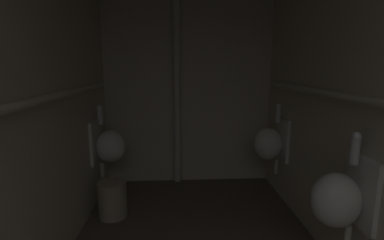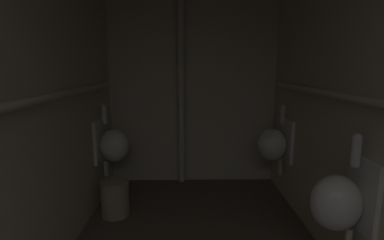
% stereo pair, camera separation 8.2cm
% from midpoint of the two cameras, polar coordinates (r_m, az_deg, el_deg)
% --- Properties ---
extents(wall_left, '(0.06, 3.80, 2.38)m').
position_cam_midpoint_polar(wall_left, '(1.85, -32.55, 2.13)').
color(wall_left, beige).
rests_on(wall_left, ground).
extents(wall_right, '(0.06, 3.80, 2.38)m').
position_cam_midpoint_polar(wall_right, '(1.97, 31.73, 2.62)').
color(wall_right, beige).
rests_on(wall_right, ground).
extents(wall_back, '(2.09, 0.06, 2.38)m').
position_cam_midpoint_polar(wall_back, '(3.48, -1.45, 6.96)').
color(wall_back, beige).
rests_on(wall_back, ground).
extents(urinal_left_mid, '(0.32, 0.30, 0.76)m').
position_cam_midpoint_polar(urinal_left_mid, '(3.08, -16.84, -4.78)').
color(urinal_left_mid, silver).
extents(urinal_right_mid, '(0.32, 0.30, 0.76)m').
position_cam_midpoint_polar(urinal_right_mid, '(2.01, 25.96, -13.71)').
color(urinal_right_mid, silver).
extents(urinal_right_far, '(0.32, 0.30, 0.76)m').
position_cam_midpoint_polar(urinal_right_far, '(3.15, 14.44, -4.36)').
color(urinal_right_far, silver).
extents(supply_pipe_left, '(0.06, 3.05, 0.06)m').
position_cam_midpoint_polar(supply_pipe_left, '(1.81, -30.10, 2.96)').
color(supply_pipe_left, beige).
extents(supply_pipe_right, '(0.06, 3.01, 0.06)m').
position_cam_midpoint_polar(supply_pipe_right, '(1.93, 29.20, 3.46)').
color(supply_pipe_right, beige).
extents(standpipe_back_wall, '(0.08, 0.08, 2.33)m').
position_cam_midpoint_polar(standpipe_back_wall, '(3.37, -3.72, 6.82)').
color(standpipe_back_wall, beige).
rests_on(standpipe_back_wall, ground).
extents(waste_bin, '(0.26, 0.26, 0.34)m').
position_cam_midpoint_polar(waste_bin, '(2.94, -16.17, -14.80)').
color(waste_bin, '#9E937A').
rests_on(waste_bin, ground).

